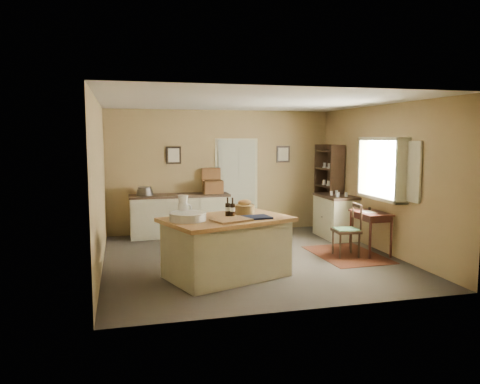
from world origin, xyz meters
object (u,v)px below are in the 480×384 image
at_px(work_island, 226,246).
at_px(shelving_unit, 330,189).
at_px(sideboard, 180,214).
at_px(writing_desk, 371,218).
at_px(right_cabinet, 335,216).
at_px(desk_chair, 346,231).

xyz_separation_m(work_island, shelving_unit, (3.01, 2.77, 0.49)).
bearing_deg(sideboard, work_island, -84.36).
height_order(work_island, sideboard, work_island).
bearing_deg(sideboard, shelving_unit, -5.95).
height_order(writing_desk, shelving_unit, shelving_unit).
bearing_deg(sideboard, right_cabinet, -16.59).
distance_m(work_island, writing_desk, 2.96).
xyz_separation_m(desk_chair, shelving_unit, (0.67, 2.10, 0.51)).
bearing_deg(shelving_unit, work_island, -137.36).
bearing_deg(right_cabinet, sideboard, 163.41).
relative_size(work_island, right_cabinet, 1.95).
xyz_separation_m(sideboard, desk_chair, (2.64, -2.45, -0.02)).
xyz_separation_m(writing_desk, right_cabinet, (-0.00, 1.43, -0.20)).
distance_m(writing_desk, shelving_unit, 2.05).
xyz_separation_m(work_island, writing_desk, (2.86, 0.74, 0.18)).
relative_size(sideboard, right_cabinet, 1.95).
relative_size(sideboard, shelving_unit, 1.08).
distance_m(writing_desk, desk_chair, 0.56).
bearing_deg(desk_chair, writing_desk, 13.14).
xyz_separation_m(writing_desk, shelving_unit, (0.15, 2.02, 0.31)).
distance_m(sideboard, shelving_unit, 3.37).
bearing_deg(desk_chair, shelving_unit, 76.97).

